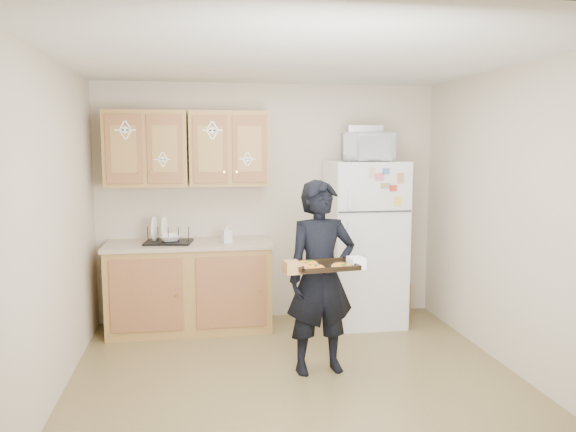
{
  "coord_description": "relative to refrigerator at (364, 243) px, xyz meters",
  "views": [
    {
      "loc": [
        -0.75,
        -4.13,
        1.87
      ],
      "look_at": [
        -0.01,
        0.45,
        1.28
      ],
      "focal_mm": 35.0,
      "sensor_mm": 36.0,
      "label": 1
    }
  ],
  "objects": [
    {
      "name": "floor",
      "position": [
        -0.95,
        -1.43,
        -0.85
      ],
      "size": [
        3.6,
        3.6,
        0.0
      ],
      "primitive_type": "plane",
      "color": "brown",
      "rests_on": "ground"
    },
    {
      "name": "ceiling",
      "position": [
        -0.95,
        -1.43,
        1.65
      ],
      "size": [
        3.6,
        3.6,
        0.0
      ],
      "primitive_type": "plane",
      "color": "silver",
      "rests_on": "wall_back"
    },
    {
      "name": "wall_back",
      "position": [
        -0.95,
        0.37,
        0.4
      ],
      "size": [
        3.6,
        0.04,
        2.5
      ],
      "primitive_type": "cube",
      "color": "beige",
      "rests_on": "floor"
    },
    {
      "name": "wall_front",
      "position": [
        -0.95,
        -3.23,
        0.4
      ],
      "size": [
        3.6,
        0.04,
        2.5
      ],
      "primitive_type": "cube",
      "color": "beige",
      "rests_on": "floor"
    },
    {
      "name": "wall_left",
      "position": [
        -2.75,
        -1.43,
        0.4
      ],
      "size": [
        0.04,
        3.6,
        2.5
      ],
      "primitive_type": "cube",
      "color": "beige",
      "rests_on": "floor"
    },
    {
      "name": "wall_right",
      "position": [
        0.85,
        -1.43,
        0.4
      ],
      "size": [
        0.04,
        3.6,
        2.5
      ],
      "primitive_type": "cube",
      "color": "beige",
      "rests_on": "floor"
    },
    {
      "name": "refrigerator",
      "position": [
        0.0,
        0.0,
        0.0
      ],
      "size": [
        0.75,
        0.7,
        1.7
      ],
      "primitive_type": "cube",
      "color": "white",
      "rests_on": "floor"
    },
    {
      "name": "base_cabinet",
      "position": [
        -1.8,
        0.05,
        -0.42
      ],
      "size": [
        1.6,
        0.6,
        0.86
      ],
      "primitive_type": "cube",
      "color": "olive",
      "rests_on": "floor"
    },
    {
      "name": "countertop",
      "position": [
        -1.8,
        0.05,
        0.03
      ],
      "size": [
        1.64,
        0.64,
        0.04
      ],
      "primitive_type": "cube",
      "color": "tan",
      "rests_on": "base_cabinet"
    },
    {
      "name": "upper_cab_left",
      "position": [
        -2.2,
        0.18,
        0.98
      ],
      "size": [
        0.8,
        0.33,
        0.75
      ],
      "primitive_type": "cube",
      "color": "olive",
      "rests_on": "wall_back"
    },
    {
      "name": "upper_cab_right",
      "position": [
        -1.38,
        0.18,
        0.98
      ],
      "size": [
        0.8,
        0.33,
        0.75
      ],
      "primitive_type": "cube",
      "color": "olive",
      "rests_on": "wall_back"
    },
    {
      "name": "cereal_box",
      "position": [
        0.52,
        0.24,
        -0.69
      ],
      "size": [
        0.2,
        0.07,
        0.32
      ],
      "primitive_type": "cube",
      "color": "#EAC952",
      "rests_on": "floor"
    },
    {
      "name": "person",
      "position": [
        -0.72,
        -1.19,
        -0.06
      ],
      "size": [
        0.62,
        0.45,
        1.59
      ],
      "primitive_type": "imported",
      "rotation": [
        0.0,
        0.0,
        0.13
      ],
      "color": "black",
      "rests_on": "floor"
    },
    {
      "name": "baking_tray",
      "position": [
        -0.76,
        -1.49,
        0.1
      ],
      "size": [
        0.5,
        0.39,
        0.04
      ],
      "primitive_type": "cube",
      "rotation": [
        0.0,
        0.0,
        0.13
      ],
      "color": "black",
      "rests_on": "person"
    },
    {
      "name": "pizza_front_left",
      "position": [
        -0.86,
        -1.58,
        0.12
      ],
      "size": [
        0.15,
        0.15,
        0.02
      ],
      "primitive_type": "cylinder",
      "color": "orange",
      "rests_on": "baking_tray"
    },
    {
      "name": "pizza_front_right",
      "position": [
        -0.65,
        -1.55,
        0.12
      ],
      "size": [
        0.15,
        0.15,
        0.02
      ],
      "primitive_type": "cylinder",
      "color": "orange",
      "rests_on": "baking_tray"
    },
    {
      "name": "pizza_back_left",
      "position": [
        -0.88,
        -1.43,
        0.12
      ],
      "size": [
        0.15,
        0.15,
        0.02
      ],
      "primitive_type": "cylinder",
      "color": "orange",
      "rests_on": "baking_tray"
    },
    {
      "name": "microwave",
      "position": [
        0.01,
        -0.05,
        0.99
      ],
      "size": [
        0.56,
        0.43,
        0.28
      ],
      "primitive_type": "imported",
      "rotation": [
        0.0,
        0.0,
        -0.16
      ],
      "color": "white",
      "rests_on": "refrigerator"
    },
    {
      "name": "foil_pan",
      "position": [
        -0.02,
        -0.02,
        1.17
      ],
      "size": [
        0.38,
        0.29,
        0.07
      ],
      "primitive_type": "cube",
      "rotation": [
        0.0,
        0.0,
        -0.15
      ],
      "color": "#AAA9B0",
      "rests_on": "microwave"
    },
    {
      "name": "dish_rack",
      "position": [
        -2.0,
        0.02,
        0.14
      ],
      "size": [
        0.49,
        0.39,
        0.18
      ],
      "primitive_type": "cube",
      "rotation": [
        0.0,
        0.0,
        -0.14
      ],
      "color": "black",
      "rests_on": "countertop"
    },
    {
      "name": "bowl",
      "position": [
        -1.99,
        0.02,
        0.1
      ],
      "size": [
        0.29,
        0.29,
        0.06
      ],
      "primitive_type": "imported",
      "rotation": [
        0.0,
        0.0,
        0.25
      ],
      "color": "white",
      "rests_on": "dish_rack"
    },
    {
      "name": "soap_bottle",
      "position": [
        -1.43,
        -0.05,
        0.15
      ],
      "size": [
        0.11,
        0.12,
        0.2
      ],
      "primitive_type": "imported",
      "rotation": [
        0.0,
        0.0,
        0.34
      ],
      "color": "white",
      "rests_on": "countertop"
    }
  ]
}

